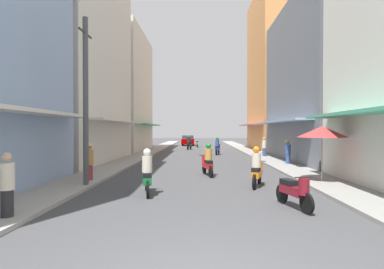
{
  "coord_description": "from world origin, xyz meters",
  "views": [
    {
      "loc": [
        -0.01,
        -4.0,
        2.2
      ],
      "look_at": [
        -0.55,
        15.99,
        1.91
      ],
      "focal_mm": 28.61,
      "sensor_mm": 36.0,
      "label": 1
    }
  ],
  "objects_px": {
    "motorbike_maroon": "(294,191)",
    "motorbike_red": "(208,161)",
    "motorbike_green": "(147,174)",
    "utility_pole": "(86,101)",
    "motorbike_silver": "(197,143)",
    "pedestrian_foreground": "(288,151)",
    "motorbike_blue": "(218,147)",
    "vendor_umbrella": "(322,132)",
    "pedestrian_crossing": "(264,147)",
    "pedestrian_midway": "(7,187)",
    "pedestrian_far": "(89,160)",
    "motorbike_black": "(189,143)",
    "motorbike_orange": "(257,169)",
    "parked_car": "(188,140)"
  },
  "relations": [
    {
      "from": "motorbike_green",
      "to": "vendor_umbrella",
      "type": "xyz_separation_m",
      "value": [
        6.78,
        2.17,
        1.42
      ]
    },
    {
      "from": "motorbike_blue",
      "to": "pedestrian_midway",
      "type": "xyz_separation_m",
      "value": [
        -6.17,
        -20.2,
        0.13
      ]
    },
    {
      "from": "motorbike_green",
      "to": "utility_pole",
      "type": "bearing_deg",
      "value": 156.35
    },
    {
      "from": "motorbike_blue",
      "to": "pedestrian_far",
      "type": "bearing_deg",
      "value": -112.57
    },
    {
      "from": "vendor_umbrella",
      "to": "pedestrian_foreground",
      "type": "bearing_deg",
      "value": 85.79
    },
    {
      "from": "motorbike_green",
      "to": "utility_pole",
      "type": "distance_m",
      "value": 3.8
    },
    {
      "from": "pedestrian_midway",
      "to": "pedestrian_foreground",
      "type": "distance_m",
      "value": 15.59
    },
    {
      "from": "pedestrian_crossing",
      "to": "utility_pole",
      "type": "xyz_separation_m",
      "value": [
        -9.48,
        -13.09,
        2.5
      ]
    },
    {
      "from": "pedestrian_foreground",
      "to": "pedestrian_midway",
      "type": "bearing_deg",
      "value": -130.18
    },
    {
      "from": "vendor_umbrella",
      "to": "utility_pole",
      "type": "distance_m",
      "value": 9.45
    },
    {
      "from": "motorbike_maroon",
      "to": "utility_pole",
      "type": "relative_size",
      "value": 0.27
    },
    {
      "from": "motorbike_orange",
      "to": "motorbike_black",
      "type": "xyz_separation_m",
      "value": [
        -3.45,
        22.66,
        0.0
      ]
    },
    {
      "from": "motorbike_green",
      "to": "motorbike_silver",
      "type": "xyz_separation_m",
      "value": [
        1.43,
        29.28,
        -0.2
      ]
    },
    {
      "from": "motorbike_green",
      "to": "motorbike_silver",
      "type": "distance_m",
      "value": 29.32
    },
    {
      "from": "motorbike_black",
      "to": "pedestrian_foreground",
      "type": "distance_m",
      "value": 16.86
    },
    {
      "from": "motorbike_black",
      "to": "pedestrian_midway",
      "type": "relative_size",
      "value": 1.07
    },
    {
      "from": "motorbike_silver",
      "to": "pedestrian_midway",
      "type": "relative_size",
      "value": 1.09
    },
    {
      "from": "pedestrian_midway",
      "to": "pedestrian_far",
      "type": "xyz_separation_m",
      "value": [
        0.01,
        5.38,
        0.13
      ]
    },
    {
      "from": "parked_car",
      "to": "vendor_umbrella",
      "type": "bearing_deg",
      "value": -77.97
    },
    {
      "from": "motorbike_red",
      "to": "vendor_umbrella",
      "type": "bearing_deg",
      "value": -24.71
    },
    {
      "from": "motorbike_orange",
      "to": "motorbike_blue",
      "type": "relative_size",
      "value": 0.97
    },
    {
      "from": "motorbike_black",
      "to": "motorbike_blue",
      "type": "height_order",
      "value": "same"
    },
    {
      "from": "motorbike_silver",
      "to": "pedestrian_midway",
      "type": "bearing_deg",
      "value": -97.41
    },
    {
      "from": "motorbike_blue",
      "to": "pedestrian_crossing",
      "type": "xyz_separation_m",
      "value": [
        3.58,
        -2.77,
        0.11
      ]
    },
    {
      "from": "motorbike_red",
      "to": "motorbike_silver",
      "type": "bearing_deg",
      "value": 91.7
    },
    {
      "from": "vendor_umbrella",
      "to": "parked_car",
      "type": "bearing_deg",
      "value": 102.03
    },
    {
      "from": "motorbike_blue",
      "to": "motorbike_maroon",
      "type": "xyz_separation_m",
      "value": [
        1.09,
        -18.78,
        -0.2
      ]
    },
    {
      "from": "motorbike_black",
      "to": "pedestrian_crossing",
      "type": "bearing_deg",
      "value": -57.37
    },
    {
      "from": "pedestrian_crossing",
      "to": "pedestrian_midway",
      "type": "height_order",
      "value": "pedestrian_midway"
    },
    {
      "from": "motorbike_maroon",
      "to": "motorbike_red",
      "type": "xyz_separation_m",
      "value": [
        -2.28,
        6.11,
        0.2
      ]
    },
    {
      "from": "motorbike_green",
      "to": "pedestrian_crossing",
      "type": "relative_size",
      "value": 1.09
    },
    {
      "from": "motorbike_maroon",
      "to": "motorbike_blue",
      "type": "bearing_deg",
      "value": 93.31
    },
    {
      "from": "motorbike_green",
      "to": "pedestrian_foreground",
      "type": "relative_size",
      "value": 1.09
    },
    {
      "from": "motorbike_silver",
      "to": "parked_car",
      "type": "xyz_separation_m",
      "value": [
        -1.36,
        4.4,
        0.24
      ]
    },
    {
      "from": "motorbike_maroon",
      "to": "parked_car",
      "type": "distance_m",
      "value": 35.77
    },
    {
      "from": "motorbike_orange",
      "to": "pedestrian_foreground",
      "type": "xyz_separation_m",
      "value": [
        3.24,
        7.19,
        0.22
      ]
    },
    {
      "from": "motorbike_black",
      "to": "motorbike_maroon",
      "type": "relative_size",
      "value": 1.01
    },
    {
      "from": "motorbike_silver",
      "to": "pedestrian_midway",
      "type": "xyz_separation_m",
      "value": [
        -4.23,
        -32.51,
        0.33
      ]
    },
    {
      "from": "motorbike_green",
      "to": "motorbike_orange",
      "type": "bearing_deg",
      "value": 20.34
    },
    {
      "from": "motorbike_blue",
      "to": "motorbike_red",
      "type": "bearing_deg",
      "value": -95.4
    },
    {
      "from": "motorbike_silver",
      "to": "vendor_umbrella",
      "type": "xyz_separation_m",
      "value": [
        5.35,
        -27.11,
        1.62
      ]
    },
    {
      "from": "pedestrian_midway",
      "to": "pedestrian_far",
      "type": "height_order",
      "value": "pedestrian_far"
    },
    {
      "from": "motorbike_maroon",
      "to": "pedestrian_far",
      "type": "relative_size",
      "value": 1.04
    },
    {
      "from": "pedestrian_midway",
      "to": "pedestrian_crossing",
      "type": "bearing_deg",
      "value": 60.77
    },
    {
      "from": "pedestrian_foreground",
      "to": "motorbike_green",
      "type": "bearing_deg",
      "value": -129.93
    },
    {
      "from": "motorbike_red",
      "to": "pedestrian_far",
      "type": "xyz_separation_m",
      "value": [
        -4.96,
        -2.14,
        0.26
      ]
    },
    {
      "from": "motorbike_red",
      "to": "utility_pole",
      "type": "relative_size",
      "value": 0.28
    },
    {
      "from": "motorbike_blue",
      "to": "pedestrian_far",
      "type": "distance_m",
      "value": 16.04
    },
    {
      "from": "motorbike_orange",
      "to": "pedestrian_crossing",
      "type": "xyz_separation_m",
      "value": [
        2.93,
        12.7,
        0.11
      ]
    },
    {
      "from": "motorbike_blue",
      "to": "motorbike_maroon",
      "type": "bearing_deg",
      "value": -86.69
    }
  ]
}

